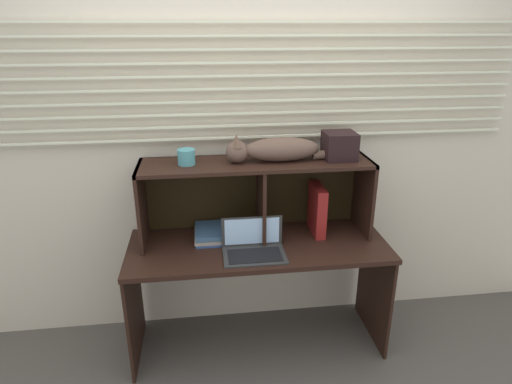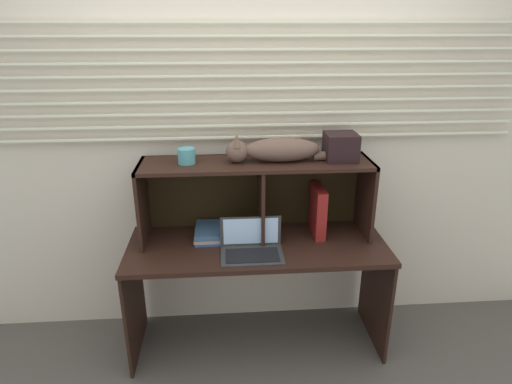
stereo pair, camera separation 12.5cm
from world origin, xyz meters
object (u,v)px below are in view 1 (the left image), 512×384
object	(u,v)px
small_basket	(186,157)
storage_box	(339,146)
cat	(275,150)
binder_upright	(317,209)
book_stack	(209,233)
laptop	(254,247)

from	to	relation	value
small_basket	storage_box	bearing A→B (deg)	0.00
cat	storage_box	xyz separation A→B (m)	(0.38, 0.00, 0.01)
binder_upright	small_basket	size ratio (longest dim) A/B	3.12
cat	book_stack	size ratio (longest dim) A/B	2.81
book_stack	storage_box	distance (m)	0.94
book_stack	small_basket	xyz separation A→B (m)	(-0.11, -0.00, 0.49)
binder_upright	book_stack	size ratio (longest dim) A/B	1.18
cat	binder_upright	xyz separation A→B (m)	(0.27, 0.00, -0.39)
cat	book_stack	distance (m)	0.65
laptop	storage_box	world-z (taller)	storage_box
cat	laptop	xyz separation A→B (m)	(-0.15, -0.22, -0.51)
binder_upright	small_basket	bearing A→B (deg)	180.00
cat	laptop	bearing A→B (deg)	-125.52
laptop	binder_upright	xyz separation A→B (m)	(0.42, 0.22, 0.12)
laptop	book_stack	world-z (taller)	laptop
cat	small_basket	world-z (taller)	cat
storage_box	book_stack	bearing A→B (deg)	179.80
laptop	book_stack	size ratio (longest dim) A/B	1.36
binder_upright	small_basket	distance (m)	0.86
laptop	small_basket	xyz separation A→B (m)	(-0.36, 0.22, 0.48)
laptop	binder_upright	distance (m)	0.49
cat	laptop	world-z (taller)	cat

